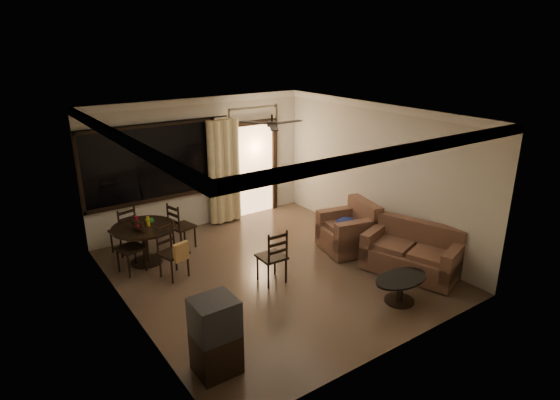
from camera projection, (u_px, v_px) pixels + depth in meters
ground at (273, 271)px, 8.37m from camera, size 5.50×5.50×0.00m
room_shell at (248, 149)px, 9.46m from camera, size 5.50×6.70×5.50m
dining_table at (144, 234)px, 8.53m from camera, size 1.15×1.15×0.94m
dining_chair_west at (132, 257)px, 8.30m from camera, size 0.51×0.51×0.95m
dining_chair_east at (182, 235)px, 9.22m from camera, size 0.51×0.51×0.95m
dining_chair_south at (174, 261)px, 8.09m from camera, size 0.51×0.55×0.95m
dining_chair_north at (124, 239)px, 9.02m from camera, size 0.51×0.51×0.95m
tv_cabinet at (216, 336)px, 5.72m from camera, size 0.54×0.48×1.01m
sofa at (413, 254)px, 8.26m from camera, size 1.33×1.80×0.86m
armchair at (351, 231)px, 9.11m from camera, size 1.12×1.12×0.95m
coffee_table at (400, 286)px, 7.33m from camera, size 0.96×0.58×0.42m
side_chair at (272, 266)px, 7.93m from camera, size 0.45×0.45×0.98m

